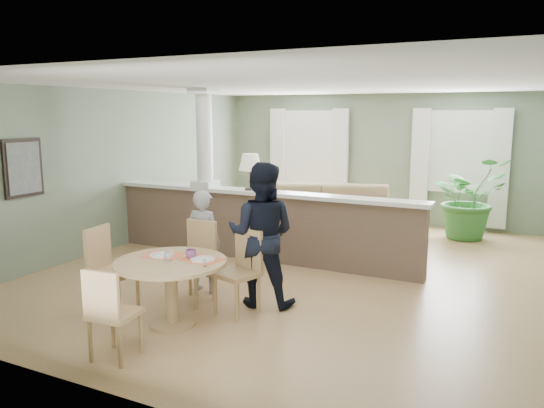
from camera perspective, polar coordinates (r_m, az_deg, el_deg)
The scene contains 12 objects.
ground at distance 7.99m, azimuth 3.70°, elevation -7.06°, with size 8.00×8.00×0.00m, color tan.
room_shell at distance 8.25m, azimuth 5.35°, elevation 6.28°, with size 7.02×8.02×2.71m.
pony_wall at distance 8.41m, azimuth -1.92°, elevation -1.22°, with size 5.32×0.38×2.70m.
sofa at distance 9.89m, azimuth 5.16°, elevation -0.89°, with size 3.31×1.30×0.97m, color olive.
houseplant at distance 10.43m, azimuth 20.35°, elevation 0.63°, with size 1.37×1.19×1.52m, color #2C6A2A.
dining_table at distance 5.91m, azimuth -10.73°, elevation -7.38°, with size 1.22×1.22×0.83m.
chair_far_boy at distance 6.63m, azimuth -8.15°, elevation -5.72°, with size 0.47×0.47×1.00m.
chair_far_man at distance 6.22m, azimuth -3.30°, elevation -6.80°, with size 0.54×0.54×0.98m.
chair_near at distance 5.25m, azimuth -17.05°, elevation -10.88°, with size 0.45×0.45×0.91m.
chair_side at distance 6.47m, azimuth -17.25°, elevation -6.37°, with size 0.51×0.51×1.02m.
child_person at distance 6.93m, azimuth -7.37°, elevation -3.98°, with size 0.49×0.32×1.35m, color gray.
man_person at distance 6.37m, azimuth -1.13°, elevation -3.30°, with size 0.85×0.66×1.74m, color black.
Camera 1 is at (2.94, -7.05, 2.32)m, focal length 35.00 mm.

